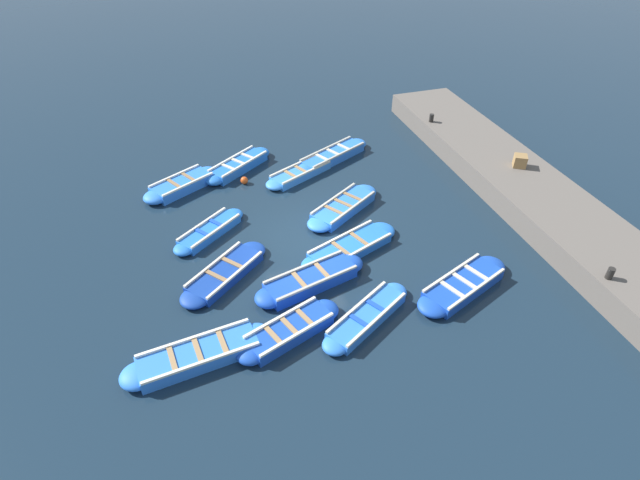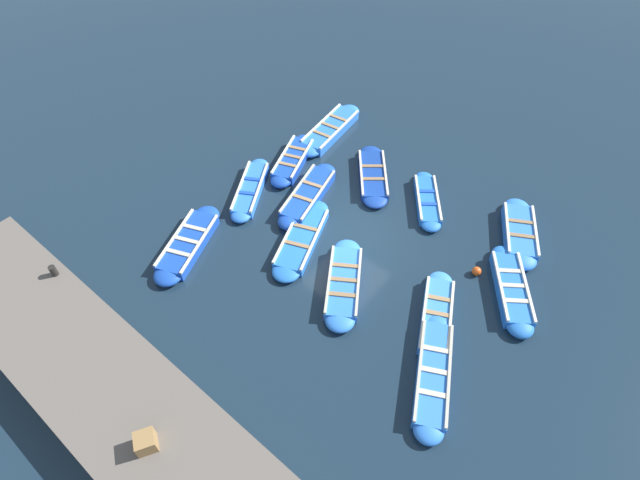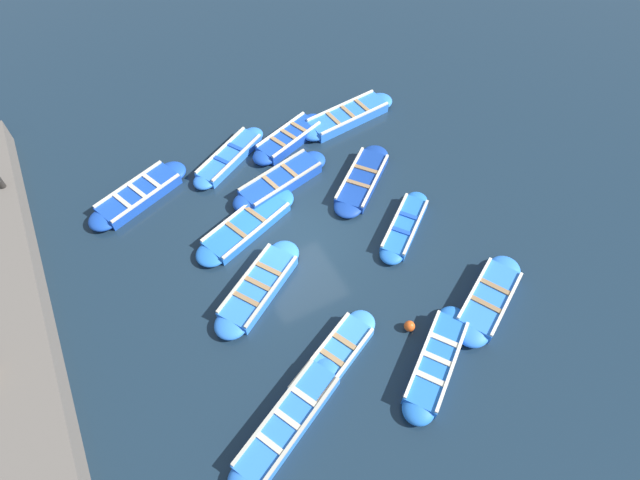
{
  "view_description": "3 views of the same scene",
  "coord_description": "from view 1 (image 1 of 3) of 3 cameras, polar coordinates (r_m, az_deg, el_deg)",
  "views": [
    {
      "loc": [
        3.53,
        12.94,
        10.55
      ],
      "look_at": [
        -0.43,
        0.46,
        0.2
      ],
      "focal_mm": 28.0,
      "sensor_mm": 36.0,
      "label": 1
    },
    {
      "loc": [
        -9.41,
        -6.49,
        12.83
      ],
      "look_at": [
        -0.95,
        0.52,
        0.2
      ],
      "focal_mm": 28.0,
      "sensor_mm": 36.0,
      "label": 2
    },
    {
      "loc": [
        -3.7,
        -8.48,
        12.21
      ],
      "look_at": [
        0.41,
        -0.61,
        0.33
      ],
      "focal_mm": 28.0,
      "sensor_mm": 36.0,
      "label": 3
    }
  ],
  "objects": [
    {
      "name": "wooden_crate",
      "position": [
        20.8,
        21.89,
        8.39
      ],
      "size": [
        0.63,
        0.63,
        0.46
      ],
      "primitive_type": "cube",
      "rotation": [
        0.0,
        0.0,
        1.04
      ],
      "color": "olive",
      "rests_on": "quay_wall"
    },
    {
      "name": "boat_tucked",
      "position": [
        15.79,
        -10.82,
        -3.73
      ],
      "size": [
        3.29,
        2.93,
        0.36
      ],
      "color": "navy",
      "rests_on": "ground"
    },
    {
      "name": "boat_bow_out",
      "position": [
        16.5,
        3.43,
        -0.84
      ],
      "size": [
        3.91,
        2.27,
        0.35
      ],
      "color": "blue",
      "rests_on": "ground"
    },
    {
      "name": "boat_stern_in",
      "position": [
        20.43,
        -2.23,
        7.72
      ],
      "size": [
        3.42,
        2.2,
        0.37
      ],
      "color": "#3884E0",
      "rests_on": "ground"
    },
    {
      "name": "boat_drifting",
      "position": [
        21.58,
        1.44,
        9.61
      ],
      "size": [
        3.86,
        2.49,
        0.42
      ],
      "color": "blue",
      "rests_on": "ground"
    },
    {
      "name": "boat_broadside",
      "position": [
        20.28,
        -15.48,
        6.12
      ],
      "size": [
        3.33,
        2.42,
        0.45
      ],
      "color": "blue",
      "rests_on": "ground"
    },
    {
      "name": "quay_wall",
      "position": [
        20.45,
        22.22,
        5.59
      ],
      "size": [
        2.97,
        17.53,
        0.86
      ],
      "color": "#605951",
      "rests_on": "ground"
    },
    {
      "name": "bollard_north",
      "position": [
        23.44,
        12.62,
        13.45
      ],
      "size": [
        0.2,
        0.2,
        0.35
      ],
      "primitive_type": "cylinder",
      "color": "black",
      "rests_on": "quay_wall"
    },
    {
      "name": "boat_outer_left",
      "position": [
        14.25,
        5.35,
        -8.73
      ],
      "size": [
        3.33,
        2.38,
        0.37
      ],
      "color": "blue",
      "rests_on": "ground"
    },
    {
      "name": "boat_centre",
      "position": [
        15.67,
        16.03,
        -4.98
      ],
      "size": [
        3.74,
        2.23,
        0.42
      ],
      "color": "#1947B7",
      "rests_on": "ground"
    },
    {
      "name": "boat_end_of_row",
      "position": [
        13.83,
        -3.53,
        -10.29
      ],
      "size": [
        3.34,
        1.91,
        0.43
      ],
      "color": "#1947B7",
      "rests_on": "ground"
    },
    {
      "name": "boat_alongside",
      "position": [
        13.64,
        -13.69,
        -12.66
      ],
      "size": [
        4.08,
        1.39,
        0.44
      ],
      "color": "blue",
      "rests_on": "ground"
    },
    {
      "name": "boat_far_corner",
      "position": [
        18.32,
        2.66,
        3.78
      ],
      "size": [
        3.51,
        2.73,
        0.4
      ],
      "color": "blue",
      "rests_on": "ground"
    },
    {
      "name": "boat_near_quay",
      "position": [
        17.59,
        -12.51,
        1.01
      ],
      "size": [
        2.86,
        2.43,
        0.35
      ],
      "color": "blue",
      "rests_on": "ground"
    },
    {
      "name": "ground_plane",
      "position": [
        17.07,
        -1.84,
        0.11
      ],
      "size": [
        120.0,
        120.0,
        0.0
      ],
      "primitive_type": "plane",
      "color": "#162838"
    },
    {
      "name": "boat_outer_right",
      "position": [
        15.21,
        -1.07,
        -4.59
      ],
      "size": [
        3.81,
        1.75,
        0.46
      ],
      "color": "#1947B7",
      "rests_on": "ground"
    },
    {
      "name": "bollard_mid_north",
      "position": [
        16.41,
        30.25,
        -3.31
      ],
      "size": [
        0.2,
        0.2,
        0.35
      ],
      "primitive_type": "cylinder",
      "color": "black",
      "rests_on": "quay_wall"
    },
    {
      "name": "boat_inner_gap",
      "position": [
        21.12,
        -9.32,
        8.41
      ],
      "size": [
        3.29,
        2.7,
        0.43
      ],
      "color": "blue",
      "rests_on": "ground"
    },
    {
      "name": "buoy_orange_near",
      "position": [
        20.14,
        -8.65,
        6.76
      ],
      "size": [
        0.3,
        0.3,
        0.3
      ],
      "primitive_type": "sphere",
      "color": "#E05119",
      "rests_on": "ground"
    }
  ]
}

